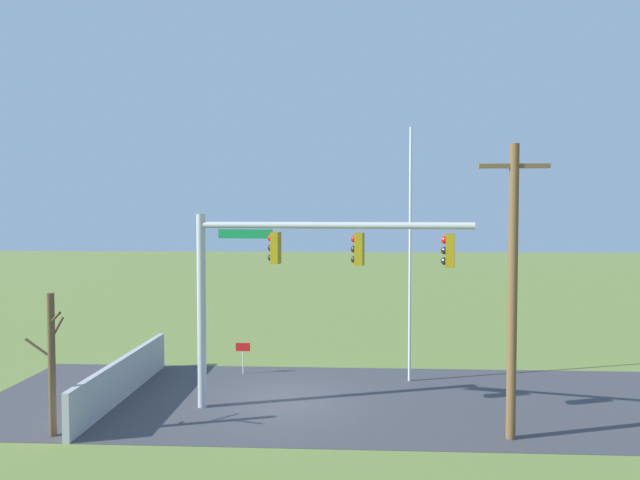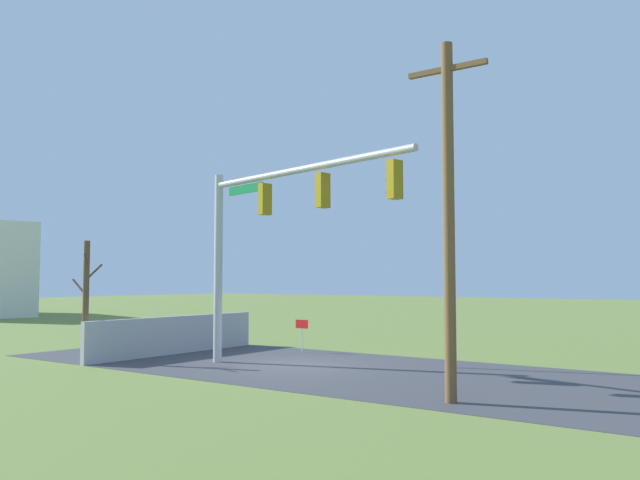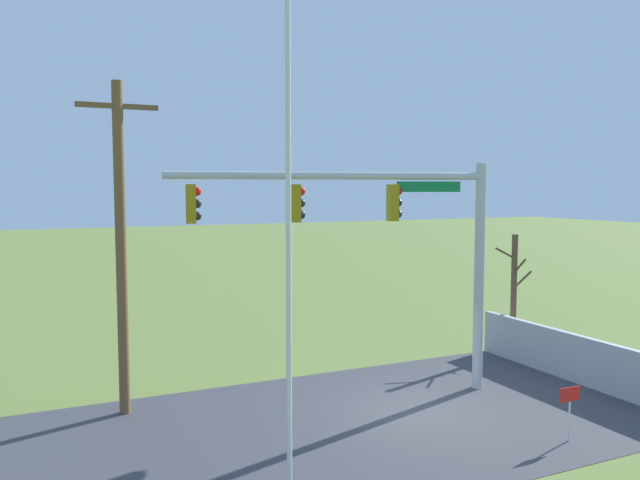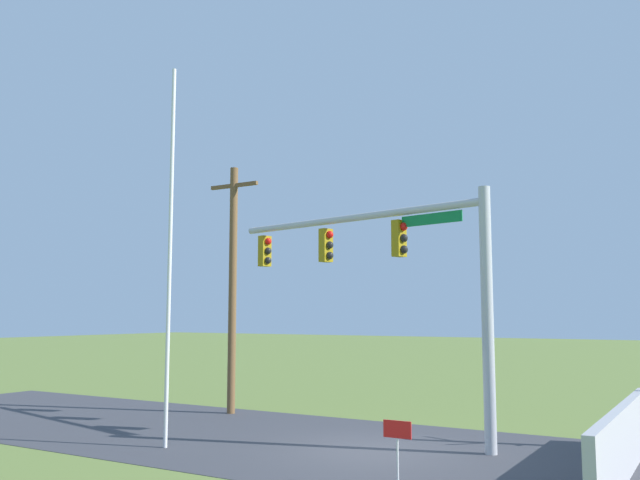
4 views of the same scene
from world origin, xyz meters
The scene contains 8 objects.
ground_plane centered at (0.00, 0.00, 0.00)m, with size 160.00×160.00×0.00m, color olive.
road_surface centered at (-4.00, 0.00, 0.01)m, with size 28.00×8.00×0.01m, color #3D3D42.
sidewalk_corner centered at (3.55, 0.92, 0.00)m, with size 6.00×6.00×0.01m, color #B7B5AD.
retaining_fence centered at (5.46, 0.12, 0.69)m, with size 0.20×7.78×1.38m, color #A8A8AD.
signal_mast centered at (-0.08, 1.50, 4.52)m, with size 8.37×2.02×6.22m.
flagpole centered at (-4.42, -2.30, 4.71)m, with size 0.10×0.10×9.42m, color silver.
utility_pole centered at (-6.62, 3.02, 4.21)m, with size 1.90×0.26×8.10m.
open_sign centered at (1.96, -2.92, 0.91)m, with size 0.56×0.04×1.22m.
Camera 4 is at (7.33, -14.75, 3.18)m, focal length 38.09 mm.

